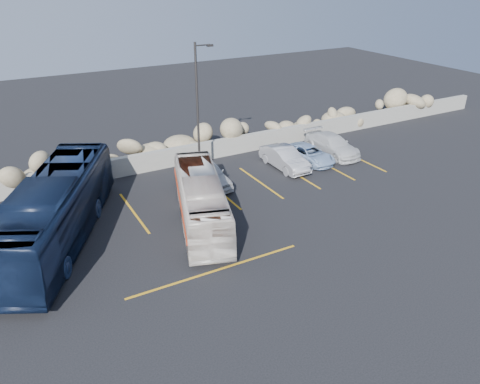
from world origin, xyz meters
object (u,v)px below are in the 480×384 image
vintage_bus (201,200)px  car_c (332,145)px  car_a (207,173)px  car_b (285,158)px  car_d (309,154)px  lamppost (198,109)px  tour_coach (55,210)px

vintage_bus → car_c: vintage_bus is taller
car_a → car_b: car_a is taller
car_a → car_c: car_a is taller
car_c → car_d: bearing=-170.3°
lamppost → car_d: size_ratio=2.05×
car_b → car_d: car_b is taller
tour_coach → car_b: bearing=36.1°
car_b → car_c: 4.27m
car_c → car_d: 2.27m
car_a → car_d: bearing=-0.5°
car_b → vintage_bus: bearing=-153.9°
lamppost → vintage_bus: bearing=-114.4°
tour_coach → car_c: size_ratio=2.47×
car_b → car_c: bearing=6.3°
vintage_bus → car_d: (9.57, 3.83, -0.67)m
tour_coach → car_a: 9.12m
car_c → car_a: bearing=-178.3°
tour_coach → car_b: 14.37m
car_b → car_d: bearing=2.1°
tour_coach → car_b: size_ratio=2.80×
car_d → lamppost: bearing=165.4°
tour_coach → car_a: bearing=42.0°
car_a → lamppost: bearing=83.7°
vintage_bus → lamppost: bearing=83.7°
car_d → car_c: bearing=5.1°
lamppost → car_d: bearing=-9.6°
car_a → car_b: (5.40, -0.12, -0.04)m
lamppost → tour_coach: size_ratio=0.70×
car_c → vintage_bus: bearing=-160.7°
lamppost → tour_coach: 9.94m
car_a → car_d: (7.41, -0.04, -0.17)m
lamppost → vintage_bus: (-2.30, -5.06, -3.09)m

